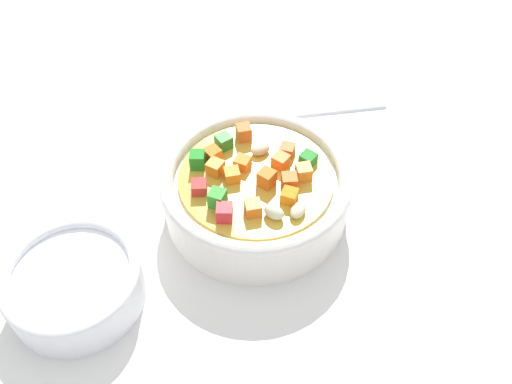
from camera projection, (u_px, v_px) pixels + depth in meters
ground_plane at (256, 216)px, 52.59cm from camera, size 140.00×140.00×2.00cm
soup_bowl_main at (256, 190)px, 49.61cm from camera, size 17.59×17.59×6.35cm
spoon at (269, 117)px, 60.27cm from camera, size 13.32×17.42×0.92cm
side_bowl_small at (75, 284)px, 43.87cm from camera, size 11.26×11.26×4.10cm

